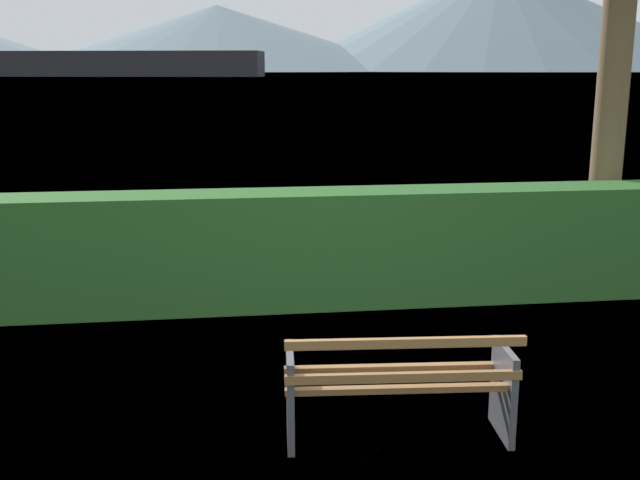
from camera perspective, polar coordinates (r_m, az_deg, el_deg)
The scene contains 6 objects.
ground_plane at distance 5.73m, azimuth 5.77°, elevation -14.45°, with size 1400.00×1400.00×0.00m, color #4C6B33.
water_surface at distance 311.71m, azimuth -7.57°, elevation 12.29°, with size 620.00×620.00×0.00m, color #7A99A8.
park_bench at distance 5.50m, azimuth 5.96°, elevation -10.81°, with size 1.66×0.69×0.87m.
hedge_row at distance 8.51m, azimuth 0.87°, elevation -0.58°, with size 9.74×0.70×1.29m, color #285B23.
cargo_ship_large at distance 250.16m, azimuth -20.71°, elevation 12.95°, with size 119.75×38.90×23.02m.
distant_hills at distance 579.13m, azimuth -12.93°, elevation 15.94°, with size 919.40×467.50×83.64m.
Camera 1 is at (-1.22, -4.95, 2.63)m, focal length 42.43 mm.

